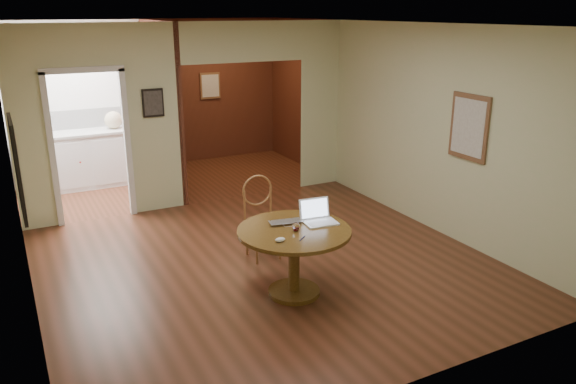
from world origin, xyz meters
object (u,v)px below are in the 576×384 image
closed_laptop (287,224)px  dining_table (294,246)px  chair (261,212)px  open_laptop (318,216)px

closed_laptop → dining_table: bearing=-75.0°
chair → open_laptop: chair is taller
chair → closed_laptop: size_ratio=2.88×
chair → closed_laptop: chair is taller
chair → open_laptop: 1.02m
dining_table → chair: 1.05m
open_laptop → closed_laptop: open_laptop is taller
dining_table → closed_laptop: bearing=95.1°
dining_table → chair: (0.11, 1.05, 0.01)m
dining_table → chair: bearing=84.1°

